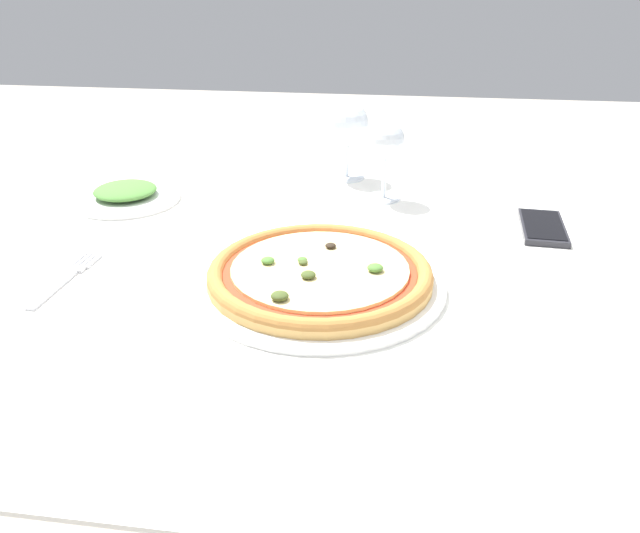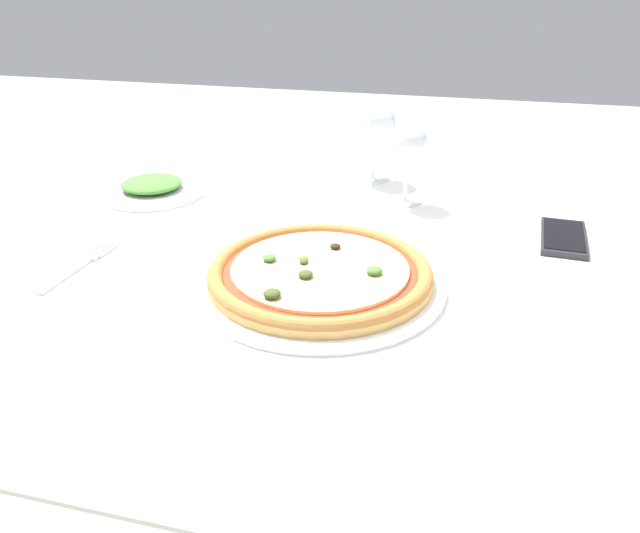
{
  "view_description": "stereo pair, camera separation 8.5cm",
  "coord_description": "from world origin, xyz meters",
  "px_view_note": "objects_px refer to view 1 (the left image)",
  "views": [
    {
      "loc": [
        0.08,
        -0.87,
        1.13
      ],
      "look_at": [
        -0.02,
        -0.11,
        0.75
      ],
      "focal_mm": 35.0,
      "sensor_mm": 36.0,
      "label": 1
    },
    {
      "loc": [
        0.16,
        -0.85,
        1.13
      ],
      "look_at": [
        -0.02,
        -0.11,
        0.75
      ],
      "focal_mm": 35.0,
      "sensor_mm": 36.0,
      "label": 2
    }
  ],
  "objects_px": {
    "cell_phone": "(543,227)",
    "side_plate": "(126,195)",
    "fork": "(66,278)",
    "wine_glass_far_left": "(347,126)",
    "pizza_plate": "(320,275)",
    "dining_table": "(345,301)",
    "wine_glass_far_right": "(386,144)"
  },
  "relations": [
    {
      "from": "pizza_plate",
      "to": "fork",
      "type": "height_order",
      "value": "pizza_plate"
    },
    {
      "from": "pizza_plate",
      "to": "wine_glass_far_left",
      "type": "height_order",
      "value": "wine_glass_far_left"
    },
    {
      "from": "cell_phone",
      "to": "wine_glass_far_left",
      "type": "bearing_deg",
      "value": 146.84
    },
    {
      "from": "dining_table",
      "to": "fork",
      "type": "xyz_separation_m",
      "value": [
        -0.38,
        -0.14,
        0.08
      ]
    },
    {
      "from": "fork",
      "to": "wine_glass_far_left",
      "type": "bearing_deg",
      "value": 55.62
    },
    {
      "from": "cell_phone",
      "to": "side_plate",
      "type": "height_order",
      "value": "side_plate"
    },
    {
      "from": "wine_glass_far_right",
      "to": "dining_table",
      "type": "bearing_deg",
      "value": -100.16
    },
    {
      "from": "cell_phone",
      "to": "pizza_plate",
      "type": "bearing_deg",
      "value": -144.1
    },
    {
      "from": "wine_glass_far_right",
      "to": "cell_phone",
      "type": "distance_m",
      "value": 0.31
    },
    {
      "from": "pizza_plate",
      "to": "side_plate",
      "type": "height_order",
      "value": "pizza_plate"
    },
    {
      "from": "cell_phone",
      "to": "side_plate",
      "type": "distance_m",
      "value": 0.75
    },
    {
      "from": "pizza_plate",
      "to": "side_plate",
      "type": "distance_m",
      "value": 0.5
    },
    {
      "from": "cell_phone",
      "to": "side_plate",
      "type": "relative_size",
      "value": 0.75
    },
    {
      "from": "cell_phone",
      "to": "side_plate",
      "type": "xyz_separation_m",
      "value": [
        -0.75,
        0.04,
        0.01
      ]
    },
    {
      "from": "fork",
      "to": "dining_table",
      "type": "bearing_deg",
      "value": 19.69
    },
    {
      "from": "wine_glass_far_left",
      "to": "wine_glass_far_right",
      "type": "bearing_deg",
      "value": -54.9
    },
    {
      "from": "side_plate",
      "to": "wine_glass_far_left",
      "type": "bearing_deg",
      "value": 26.08
    },
    {
      "from": "wine_glass_far_left",
      "to": "pizza_plate",
      "type": "bearing_deg",
      "value": -88.68
    },
    {
      "from": "dining_table",
      "to": "cell_phone",
      "type": "height_order",
      "value": "cell_phone"
    },
    {
      "from": "dining_table",
      "to": "fork",
      "type": "relative_size",
      "value": 7.4
    },
    {
      "from": "wine_glass_far_right",
      "to": "side_plate",
      "type": "bearing_deg",
      "value": -170.78
    },
    {
      "from": "dining_table",
      "to": "side_plate",
      "type": "xyz_separation_m",
      "value": [
        -0.43,
        0.18,
        0.09
      ]
    },
    {
      "from": "wine_glass_far_left",
      "to": "side_plate",
      "type": "relative_size",
      "value": 0.78
    },
    {
      "from": "pizza_plate",
      "to": "wine_glass_far_left",
      "type": "xyz_separation_m",
      "value": [
        -0.01,
        0.48,
        0.09
      ]
    },
    {
      "from": "cell_phone",
      "to": "side_plate",
      "type": "bearing_deg",
      "value": 177.15
    },
    {
      "from": "dining_table",
      "to": "side_plate",
      "type": "bearing_deg",
      "value": 157.56
    },
    {
      "from": "wine_glass_far_left",
      "to": "wine_glass_far_right",
      "type": "xyz_separation_m",
      "value": [
        0.08,
        -0.12,
        -0.0
      ]
    },
    {
      "from": "fork",
      "to": "wine_glass_far_left",
      "type": "height_order",
      "value": "wine_glass_far_left"
    },
    {
      "from": "pizza_plate",
      "to": "cell_phone",
      "type": "relative_size",
      "value": 2.35
    },
    {
      "from": "pizza_plate",
      "to": "wine_glass_far_right",
      "type": "xyz_separation_m",
      "value": [
        0.07,
        0.36,
        0.09
      ]
    },
    {
      "from": "pizza_plate",
      "to": "fork",
      "type": "relative_size",
      "value": 2.06
    },
    {
      "from": "dining_table",
      "to": "pizza_plate",
      "type": "distance_m",
      "value": 0.15
    }
  ]
}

